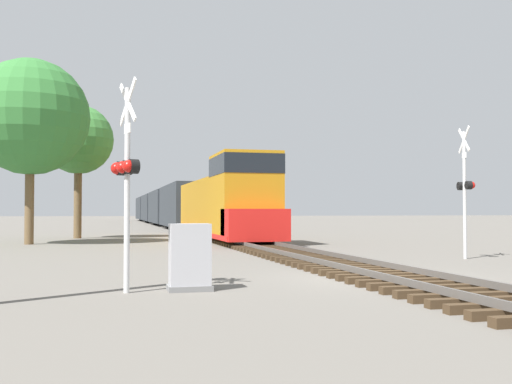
{
  "coord_description": "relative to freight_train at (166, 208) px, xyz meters",
  "views": [
    {
      "loc": [
        -6.71,
        -13.89,
        1.69
      ],
      "look_at": [
        -1.68,
        6.21,
        2.36
      ],
      "focal_mm": 42.0,
      "sensor_mm": 36.0,
      "label": 1
    }
  ],
  "objects": [
    {
      "name": "tree_mid_background",
      "position": [
        -8.46,
        -31.58,
        4.02
      ],
      "size": [
        4.33,
        4.33,
        8.35
      ],
      "color": "brown",
      "rests_on": "ground"
    },
    {
      "name": "ground_plane",
      "position": [
        0.0,
        -56.53,
        -2.11
      ],
      "size": [
        400.0,
        400.0,
        0.0
      ],
      "primitive_type": "plane",
      "color": "#666059"
    },
    {
      "name": "crossing_signal_near",
      "position": [
        -6.33,
        -57.74,
        0.39
      ],
      "size": [
        0.58,
        1.0,
        4.43
      ],
      "rotation": [
        0.0,
        0.0,
        -1.24
      ],
      "color": "silver",
      "rests_on": "ground"
    },
    {
      "name": "rail_track_bed",
      "position": [
        0.0,
        -56.53,
        -1.98
      ],
      "size": [
        2.6,
        160.0,
        0.31
      ],
      "color": "#42301E",
      "rests_on": "ground"
    },
    {
      "name": "tree_far_right",
      "position": [
        -10.54,
        -38.01,
        4.4
      ],
      "size": [
        5.96,
        5.96,
        9.51
      ],
      "color": "brown",
      "rests_on": "ground"
    },
    {
      "name": "crossing_signal_far",
      "position": [
        5.68,
        -51.6,
        0.44
      ],
      "size": [
        0.46,
        1.02,
        4.7
      ],
      "rotation": [
        0.0,
        0.0,
        1.4
      ],
      "color": "silver",
      "rests_on": "ground"
    },
    {
      "name": "freight_train",
      "position": [
        0.0,
        0.0,
        0.0
      ],
      "size": [
        2.96,
        89.08,
        4.57
      ],
      "color": "#B77A14",
      "rests_on": "ground"
    },
    {
      "name": "relay_cabinet",
      "position": [
        -4.98,
        -57.67,
        -1.41
      ],
      "size": [
        0.93,
        0.66,
        1.42
      ],
      "color": "slate",
      "rests_on": "ground"
    }
  ]
}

